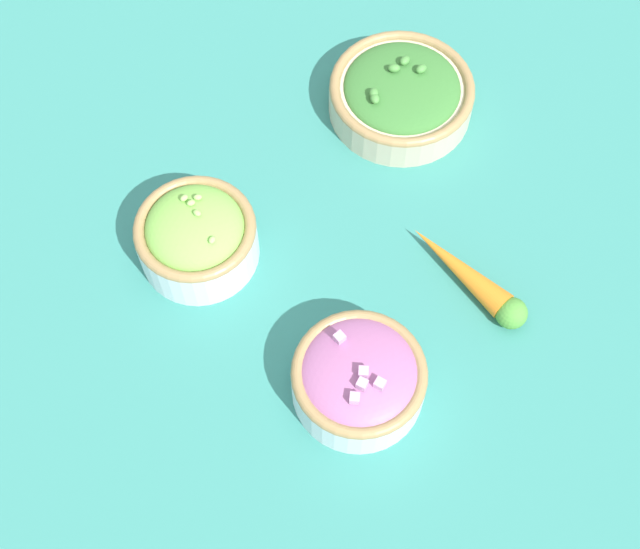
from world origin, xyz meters
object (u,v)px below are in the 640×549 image
Objects in this scene: bowl_lettuce at (196,235)px; bowl_broccoli at (401,94)px; bowl_red_onion at (359,378)px; loose_carrot at (471,278)px.

bowl_broccoli is at bearing -61.29° from bowl_lettuce.
bowl_broccoli is 1.27× the size of bowl_red_onion.
bowl_broccoli is (0.14, -0.25, -0.01)m from bowl_lettuce.
bowl_lettuce reaches higher than loose_carrot.
bowl_red_onion reaches higher than loose_carrot.
bowl_lettuce reaches higher than bowl_red_onion.
bowl_lettuce is at bearing 118.71° from bowl_broccoli.
bowl_red_onion is (-0.32, 0.13, 0.01)m from bowl_broccoli.
loose_carrot is (0.09, -0.14, -0.02)m from bowl_red_onion.
bowl_broccoli is at bearing -21.48° from bowl_red_onion.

